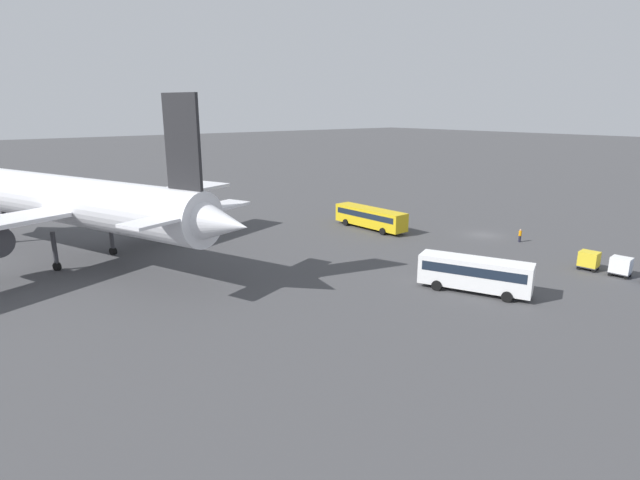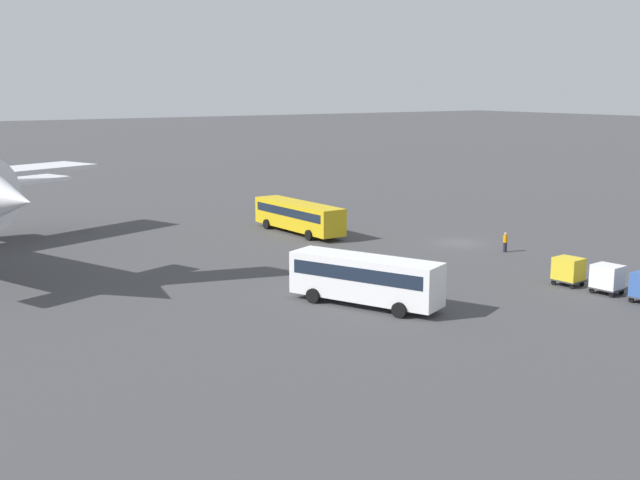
% 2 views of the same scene
% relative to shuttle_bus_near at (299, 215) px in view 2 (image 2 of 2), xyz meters
% --- Properties ---
extents(ground_plane, '(600.00, 600.00, 0.00)m').
position_rel_shuttle_bus_near_xyz_m(ground_plane, '(-12.65, -9.63, -1.83)').
color(ground_plane, '#424244').
extents(shuttle_bus_near, '(12.23, 3.32, 3.03)m').
position_rel_shuttle_bus_near_xyz_m(shuttle_bus_near, '(0.00, 0.00, 0.00)').
color(shuttle_bus_near, gold).
rests_on(shuttle_bus_near, ground).
extents(shuttle_bus_far, '(10.58, 6.48, 3.28)m').
position_rel_shuttle_bus_near_xyz_m(shuttle_bus_far, '(-25.02, 10.61, 0.13)').
color(shuttle_bus_far, white).
rests_on(shuttle_bus_far, ground).
extents(worker_person, '(0.38, 0.38, 1.74)m').
position_rel_shuttle_bus_near_xyz_m(worker_person, '(-17.86, -10.09, -0.96)').
color(worker_person, '#1E1E2D').
rests_on(worker_person, ground).
extents(cargo_cart_white, '(2.16, 1.89, 2.06)m').
position_rel_shuttle_bus_near_xyz_m(cargo_cart_white, '(-31.96, -5.27, -0.63)').
color(cargo_cart_white, '#38383D').
rests_on(cargo_cart_white, ground).
extents(cargo_cart_yellow, '(2.16, 1.89, 2.06)m').
position_rel_shuttle_bus_near_xyz_m(cargo_cart_yellow, '(-28.87, -4.94, -0.63)').
color(cargo_cart_yellow, '#38383D').
rests_on(cargo_cart_yellow, ground).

